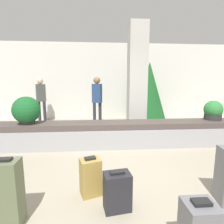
% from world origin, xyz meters
% --- Properties ---
extents(ground_plane, '(18.00, 18.00, 0.00)m').
position_xyz_m(ground_plane, '(0.00, 0.00, 0.00)').
color(ground_plane, '#9E937F').
extents(back_wall, '(18.00, 0.06, 3.20)m').
position_xyz_m(back_wall, '(0.00, 5.09, 1.60)').
color(back_wall, silver).
rests_on(back_wall, ground_plane).
extents(carousel, '(7.21, 0.78, 0.57)m').
position_xyz_m(carousel, '(0.00, 1.60, 0.27)').
color(carousel, '#9E9EA3').
rests_on(carousel, ground_plane).
extents(pillar, '(0.52, 0.52, 3.20)m').
position_xyz_m(pillar, '(0.81, 2.58, 1.60)').
color(pillar, beige).
rests_on(pillar, ground_plane).
extents(suitcase_0, '(0.34, 0.26, 0.49)m').
position_xyz_m(suitcase_0, '(-0.11, -0.66, 0.23)').
color(suitcase_0, '#232328').
rests_on(suitcase_0, ground_plane).
extents(suitcase_3, '(0.29, 0.23, 0.75)m').
position_xyz_m(suitcase_3, '(-1.28, -0.82, 0.37)').
color(suitcase_3, '#5B6647').
rests_on(suitcase_3, ground_plane).
extents(suitcase_4, '(0.32, 0.30, 0.53)m').
position_xyz_m(suitcase_4, '(-0.44, -0.34, 0.25)').
color(suitcase_4, '#A3843D').
rests_on(suitcase_4, ground_plane).
extents(potted_plant_0, '(0.62, 0.62, 0.64)m').
position_xyz_m(potted_plant_0, '(-1.98, 1.56, 0.88)').
color(potted_plant_0, '#2D2D2D').
rests_on(potted_plant_0, carousel).
extents(potted_plant_1, '(0.46, 0.46, 0.50)m').
position_xyz_m(potted_plant_1, '(2.64, 1.71, 0.80)').
color(potted_plant_1, '#2D2D2D').
rests_on(potted_plant_1, carousel).
extents(traveler_0, '(0.37, 0.32, 1.73)m').
position_xyz_m(traveler_0, '(-2.52, 4.32, 1.04)').
color(traveler_0, '#282833').
rests_on(traveler_0, ground_plane).
extents(traveler_1, '(0.37, 0.30, 1.74)m').
position_xyz_m(traveler_1, '(-0.38, 3.65, 1.05)').
color(traveler_1, '#282833').
rests_on(traveler_1, ground_plane).
extents(decorated_tree, '(1.31, 1.31, 2.33)m').
position_xyz_m(decorated_tree, '(1.65, 4.18, 1.25)').
color(decorated_tree, '#4C331E').
rests_on(decorated_tree, ground_plane).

